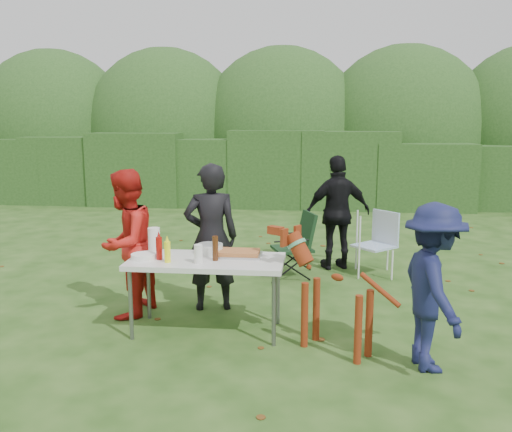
# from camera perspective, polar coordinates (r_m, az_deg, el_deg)

# --- Properties ---
(ground) EXTENTS (80.00, 80.00, 0.00)m
(ground) POSITION_cam_1_polar(r_m,az_deg,el_deg) (5.57, -3.65, -11.78)
(ground) COLOR #1E4211
(hedge_row) EXTENTS (22.00, 1.40, 1.70)m
(hedge_row) POSITION_cam_1_polar(r_m,az_deg,el_deg) (13.17, 2.26, 4.84)
(hedge_row) COLOR #23471C
(hedge_row) RESTS_ON ground
(shrub_backdrop) EXTENTS (20.00, 2.60, 3.20)m
(shrub_backdrop) POSITION_cam_1_polar(r_m,az_deg,el_deg) (14.72, 2.72, 8.33)
(shrub_backdrop) COLOR #3D6628
(shrub_backdrop) RESTS_ON ground
(folding_table) EXTENTS (1.50, 0.70, 0.74)m
(folding_table) POSITION_cam_1_polar(r_m,az_deg,el_deg) (5.31, -5.22, -5.09)
(folding_table) COLOR silver
(folding_table) RESTS_ON ground
(person_cook) EXTENTS (0.67, 0.52, 1.62)m
(person_cook) POSITION_cam_1_polar(r_m,az_deg,el_deg) (5.92, -4.74, -2.23)
(person_cook) COLOR black
(person_cook) RESTS_ON ground
(person_red_jacket) EXTENTS (0.73, 0.86, 1.57)m
(person_red_jacket) POSITION_cam_1_polar(r_m,az_deg,el_deg) (5.87, -13.53, -2.85)
(person_red_jacket) COLOR red
(person_red_jacket) RESTS_ON ground
(person_black_puffy) EXTENTS (1.01, 0.66, 1.59)m
(person_black_puffy) POSITION_cam_1_polar(r_m,az_deg,el_deg) (7.61, 8.60, 0.35)
(person_black_puffy) COLOR black
(person_black_puffy) RESTS_ON ground
(child) EXTENTS (0.67, 0.99, 1.41)m
(child) POSITION_cam_1_polar(r_m,az_deg,el_deg) (4.75, 18.14, -7.14)
(child) COLOR #161B44
(child) RESTS_ON ground
(dog) EXTENTS (1.17, 0.99, 1.06)m
(dog) POSITION_cam_1_polar(r_m,az_deg,el_deg) (4.94, 8.51, -8.26)
(dog) COLOR maroon
(dog) RESTS_ON ground
(camping_chair) EXTENTS (0.71, 0.71, 0.88)m
(camping_chair) POSITION_cam_1_polar(r_m,az_deg,el_deg) (7.18, 3.83, -3.04)
(camping_chair) COLOR black
(camping_chair) RESTS_ON ground
(lawn_chair) EXTENTS (0.72, 0.72, 0.86)m
(lawn_chair) POSITION_cam_1_polar(r_m,az_deg,el_deg) (7.46, 12.34, -2.83)
(lawn_chair) COLOR #588EC8
(lawn_chair) RESTS_ON ground
(food_tray) EXTENTS (0.45, 0.30, 0.02)m
(food_tray) POSITION_cam_1_polar(r_m,az_deg,el_deg) (5.39, -1.83, -4.12)
(food_tray) COLOR #B7B7BA
(food_tray) RESTS_ON folding_table
(focaccia_bread) EXTENTS (0.40, 0.26, 0.04)m
(focaccia_bread) POSITION_cam_1_polar(r_m,az_deg,el_deg) (5.38, -1.83, -3.83)
(focaccia_bread) COLOR #B76C36
(focaccia_bread) RESTS_ON food_tray
(mustard_bottle) EXTENTS (0.06, 0.06, 0.20)m
(mustard_bottle) POSITION_cam_1_polar(r_m,az_deg,el_deg) (5.20, -9.31, -3.76)
(mustard_bottle) COLOR #FFFE1C
(mustard_bottle) RESTS_ON folding_table
(ketchup_bottle) EXTENTS (0.06, 0.06, 0.22)m
(ketchup_bottle) POSITION_cam_1_polar(r_m,az_deg,el_deg) (5.31, -10.16, -3.37)
(ketchup_bottle) COLOR #9C0F0B
(ketchup_bottle) RESTS_ON folding_table
(beer_bottle) EXTENTS (0.06, 0.06, 0.24)m
(beer_bottle) POSITION_cam_1_polar(r_m,az_deg,el_deg) (5.20, -4.31, -3.41)
(beer_bottle) COLOR #47230F
(beer_bottle) RESTS_ON folding_table
(paper_towel_roll) EXTENTS (0.12, 0.12, 0.26)m
(paper_towel_roll) POSITION_cam_1_polar(r_m,az_deg,el_deg) (5.57, -10.68, -2.54)
(paper_towel_roll) COLOR white
(paper_towel_roll) RESTS_ON folding_table
(cup_stack) EXTENTS (0.08, 0.08, 0.18)m
(cup_stack) POSITION_cam_1_polar(r_m,az_deg,el_deg) (5.13, -6.08, -3.99)
(cup_stack) COLOR white
(cup_stack) RESTS_ON folding_table
(pasta_bowl) EXTENTS (0.26, 0.26, 0.10)m
(pasta_bowl) POSITION_cam_1_polar(r_m,az_deg,el_deg) (5.48, -4.86, -3.47)
(pasta_bowl) COLOR silver
(pasta_bowl) RESTS_ON folding_table
(plate_stack) EXTENTS (0.24, 0.24, 0.05)m
(plate_stack) POSITION_cam_1_polar(r_m,az_deg,el_deg) (5.38, -11.76, -4.18)
(plate_stack) COLOR white
(plate_stack) RESTS_ON folding_table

